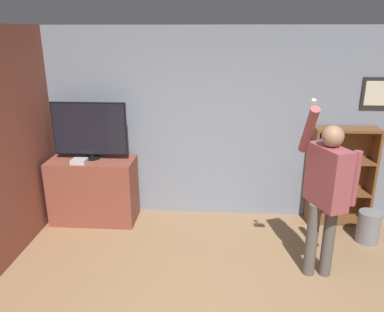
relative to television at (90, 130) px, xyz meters
name	(u,v)px	position (x,y,z in m)	size (l,w,h in m)	color
wall_back	(218,125)	(1.75, 0.32, 0.02)	(6.81, 0.09, 2.70)	gray
wall_side_brick	(0,150)	(-0.69, -1.01, 0.02)	(0.06, 4.21, 2.70)	brown
tv_ledge	(94,190)	(0.00, -0.04, -0.87)	(1.18, 0.56, 0.92)	brown
television	(90,130)	(0.00, 0.00, 0.00)	(1.03, 0.22, 0.80)	black
game_console	(79,161)	(-0.11, -0.20, -0.38)	(0.20, 0.17, 0.06)	silver
bookshelf	(335,177)	(3.40, 0.14, -0.65)	(0.86, 0.28, 1.39)	brown
person	(327,188)	(2.90, -1.15, -0.27)	(0.64, 0.60, 2.03)	#56514C
waste_bin	(368,227)	(3.72, -0.40, -1.12)	(0.29, 0.29, 0.42)	gray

